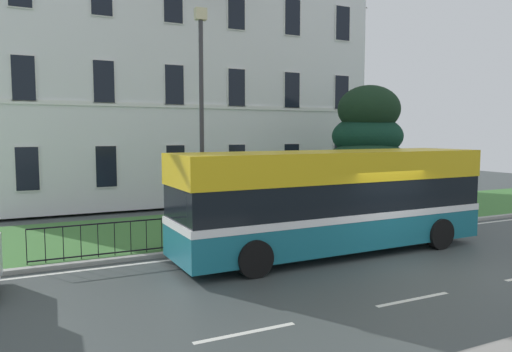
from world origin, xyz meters
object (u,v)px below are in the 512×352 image
object	(u,v)px
single_decker_bus	(334,200)
evergreen_tree	(367,158)
georgian_townhouse	(176,74)
litter_bin	(308,216)
street_lamp_post	(202,111)

from	to	relation	value
single_decker_bus	evergreen_tree	bearing A→B (deg)	43.13
georgian_townhouse	evergreen_tree	distance (m)	11.98
evergreen_tree	litter_bin	distance (m)	6.28
street_lamp_post	litter_bin	xyz separation A→B (m)	(3.93, -0.13, -3.64)
evergreen_tree	street_lamp_post	bearing A→B (deg)	-161.69
single_decker_bus	litter_bin	size ratio (longest dim) A/B	9.18
evergreen_tree	single_decker_bus	xyz separation A→B (m)	(-5.87, -5.75, -0.86)
street_lamp_post	single_decker_bus	bearing A→B (deg)	-40.80
georgian_townhouse	street_lamp_post	xyz separation A→B (m)	(-2.77, -12.17, -2.63)
litter_bin	evergreen_tree	bearing A→B (deg)	31.37
georgian_townhouse	evergreen_tree	xyz separation A→B (m)	(6.29, -9.17, -4.45)
litter_bin	georgian_townhouse	bearing A→B (deg)	95.36
single_decker_bus	litter_bin	world-z (taller)	single_decker_bus
single_decker_bus	street_lamp_post	distance (m)	4.99
litter_bin	street_lamp_post	bearing A→B (deg)	178.09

